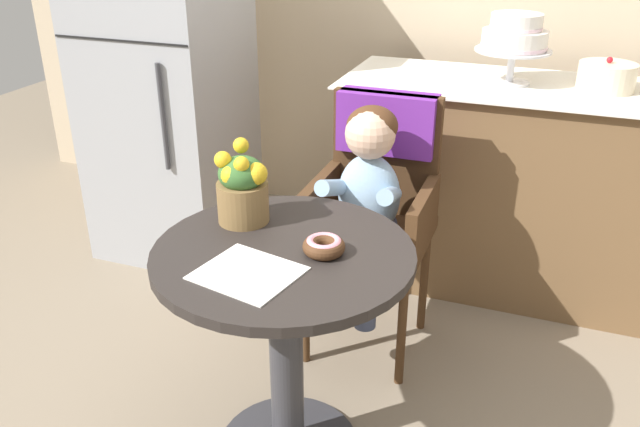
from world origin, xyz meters
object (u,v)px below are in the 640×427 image
(donut_front, at_px, (324,245))
(flower_vase, at_px, (242,186))
(cafe_table, at_px, (285,315))
(round_layer_cake, at_px, (607,77))
(refrigerator, at_px, (166,76))
(wicker_chair, at_px, (378,184))
(tiered_cake_stand, at_px, (515,37))
(seated_child, at_px, (366,190))

(donut_front, height_order, flower_vase, flower_vase)
(cafe_table, bearing_deg, round_layer_cake, 59.01)
(cafe_table, height_order, refrigerator, refrigerator)
(wicker_chair, relative_size, round_layer_cake, 4.38)
(cafe_table, distance_m, round_layer_cake, 1.61)
(cafe_table, bearing_deg, donut_front, 10.05)
(flower_vase, distance_m, tiered_cake_stand, 1.35)
(cafe_table, xyz_separation_m, tiered_cake_stand, (0.44, 1.30, 0.58))
(donut_front, distance_m, round_layer_cake, 1.49)
(flower_vase, height_order, tiered_cake_stand, tiered_cake_stand)
(donut_front, distance_m, refrigerator, 1.59)
(flower_vase, xyz_separation_m, refrigerator, (-0.87, 0.97, 0.02))
(round_layer_cake, bearing_deg, donut_front, -117.73)
(seated_child, bearing_deg, refrigerator, 154.04)
(wicker_chair, relative_size, tiered_cake_stand, 3.18)
(cafe_table, distance_m, wicker_chair, 0.73)
(refrigerator, bearing_deg, cafe_table, -46.33)
(tiered_cake_stand, relative_size, refrigerator, 0.18)
(donut_front, bearing_deg, seated_child, 94.53)
(seated_child, relative_size, flower_vase, 3.02)
(cafe_table, xyz_separation_m, round_layer_cake, (0.80, 1.33, 0.44))
(wicker_chair, xyz_separation_m, donut_front, (0.04, -0.69, 0.10))
(donut_front, xyz_separation_m, flower_vase, (-0.29, 0.11, 0.09))
(refrigerator, bearing_deg, seated_child, -25.96)
(seated_child, bearing_deg, flower_vase, -119.83)
(cafe_table, distance_m, flower_vase, 0.39)
(tiered_cake_stand, height_order, round_layer_cake, tiered_cake_stand)
(seated_child, xyz_separation_m, tiered_cake_stand, (0.37, 0.74, 0.41))
(wicker_chair, xyz_separation_m, refrigerator, (-1.12, 0.39, 0.21))
(round_layer_cake, bearing_deg, refrigerator, -172.97)
(cafe_table, height_order, flower_vase, flower_vase)
(seated_child, relative_size, donut_front, 6.32)
(seated_child, distance_m, tiered_cake_stand, 0.92)
(tiered_cake_stand, bearing_deg, refrigerator, -172.34)
(seated_child, bearing_deg, cafe_table, -96.87)
(round_layer_cake, bearing_deg, tiered_cake_stand, -175.62)
(wicker_chair, distance_m, round_layer_cake, 1.01)
(wicker_chair, height_order, tiered_cake_stand, tiered_cake_stand)
(cafe_table, relative_size, donut_front, 6.26)
(seated_child, distance_m, refrigerator, 1.25)
(donut_front, bearing_deg, round_layer_cake, 62.27)
(donut_front, bearing_deg, tiered_cake_stand, 75.64)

